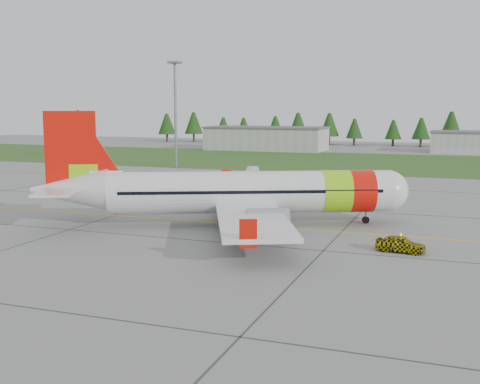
% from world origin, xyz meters
% --- Properties ---
extents(ground, '(320.00, 320.00, 0.00)m').
position_xyz_m(ground, '(0.00, 0.00, 0.00)').
color(ground, gray).
rests_on(ground, ground).
extents(aircraft, '(35.72, 33.90, 11.42)m').
position_xyz_m(aircraft, '(-0.18, 8.05, 3.29)').
color(aircraft, silver).
rests_on(aircraft, ground).
extents(follow_me_car, '(1.53, 1.75, 4.02)m').
position_xyz_m(follow_me_car, '(16.01, 1.80, 2.01)').
color(follow_me_car, '#CEBD0B').
rests_on(follow_me_car, ground).
extents(service_van, '(1.80, 1.72, 4.65)m').
position_xyz_m(service_van, '(-13.56, 50.18, 2.33)').
color(service_van, silver).
rests_on(service_van, ground).
extents(grass_strip, '(320.00, 50.00, 0.03)m').
position_xyz_m(grass_strip, '(0.00, 82.00, 0.01)').
color(grass_strip, '#30561E').
rests_on(grass_strip, ground).
extents(taxi_guideline, '(120.00, 0.25, 0.02)m').
position_xyz_m(taxi_guideline, '(0.00, 8.00, 0.01)').
color(taxi_guideline, gold).
rests_on(taxi_guideline, ground).
extents(hangar_west, '(32.00, 14.00, 6.00)m').
position_xyz_m(hangar_west, '(-30.00, 110.00, 3.00)').
color(hangar_west, '#A8A8A3').
rests_on(hangar_west, ground).
extents(floodlight_mast, '(0.50, 0.50, 20.00)m').
position_xyz_m(floodlight_mast, '(-32.00, 58.00, 10.00)').
color(floodlight_mast, slate).
rests_on(floodlight_mast, ground).
extents(treeline, '(160.00, 8.00, 10.00)m').
position_xyz_m(treeline, '(0.00, 138.00, 5.00)').
color(treeline, '#1C3F14').
rests_on(treeline, ground).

